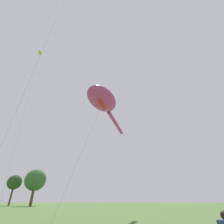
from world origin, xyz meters
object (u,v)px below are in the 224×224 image
(tree_oak_left, at_px, (35,180))
(tree_shrub_far, at_px, (15,182))
(big_show_kite, at_px, (103,102))
(small_kite_bird_shape, at_px, (37,64))

(tree_oak_left, relative_size, tree_shrub_far, 1.13)
(big_show_kite, bearing_deg, tree_shrub_far, -129.30)
(small_kite_bird_shape, distance_m, tree_shrub_far, 50.55)
(tree_oak_left, height_order, tree_shrub_far, tree_oak_left)
(small_kite_bird_shape, distance_m, tree_oak_left, 43.54)
(big_show_kite, relative_size, tree_oak_left, 1.09)
(big_show_kite, distance_m, tree_shrub_far, 58.14)
(small_kite_bird_shape, relative_size, tree_shrub_far, 2.47)
(small_kite_bird_shape, xyz_separation_m, tree_oak_left, (25.73, 32.58, -13.13))
(tree_oak_left, bearing_deg, tree_shrub_far, 98.80)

